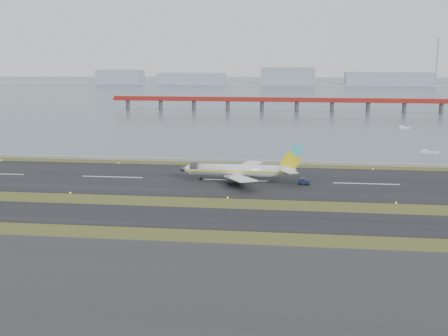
{
  "coord_description": "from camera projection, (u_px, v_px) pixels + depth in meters",
  "views": [
    {
      "loc": [
        17.09,
        -140.64,
        38.76
      ],
      "look_at": [
        -2.77,
        22.0,
        5.55
      ],
      "focal_mm": 45.0,
      "sensor_mm": 36.0,
      "label": 1
    }
  ],
  "objects": [
    {
      "name": "taxiway_strip",
      "position": [
        218.0,
        218.0,
        134.87
      ],
      "size": [
        1000.0,
        18.0,
        0.1
      ],
      "primitive_type": "cube",
      "color": "black",
      "rests_on": "ground"
    },
    {
      "name": "workboat_near",
      "position": [
        429.0,
        152.0,
        223.31
      ],
      "size": [
        7.51,
        3.63,
        1.75
      ],
      "rotation": [
        0.0,
        0.0,
        -0.2
      ],
      "color": "white",
      "rests_on": "ground"
    },
    {
      "name": "airliner",
      "position": [
        240.0,
        170.0,
        173.99
      ],
      "size": [
        38.52,
        32.89,
        12.8
      ],
      "color": "white",
      "rests_on": "ground"
    },
    {
      "name": "workboat_far",
      "position": [
        404.0,
        128.0,
        298.58
      ],
      "size": [
        7.3,
        4.95,
        1.7
      ],
      "rotation": [
        0.0,
        0.0,
        0.43
      ],
      "color": "white",
      "rests_on": "ground"
    },
    {
      "name": "runway_strip",
      "position": [
        236.0,
        180.0,
        175.73
      ],
      "size": [
        1000.0,
        45.0,
        0.1
      ],
      "primitive_type": "cube",
      "color": "black",
      "rests_on": "ground"
    },
    {
      "name": "pushback_tug",
      "position": [
        304.0,
        181.0,
        169.76
      ],
      "size": [
        3.6,
        2.51,
        2.11
      ],
      "rotation": [
        0.0,
        0.0,
        -0.2
      ],
      "color": "#16223C",
      "rests_on": "ground"
    },
    {
      "name": "far_shoreline",
      "position": [
        291.0,
        79.0,
        746.89
      ],
      "size": [
        1400.0,
        80.0,
        60.5
      ],
      "color": "#99A8B5",
      "rests_on": "ground"
    },
    {
      "name": "apron_strip",
      "position": [
        184.0,
        292.0,
        93.03
      ],
      "size": [
        1000.0,
        50.0,
        0.1
      ],
      "primitive_type": "cube",
      "color": "#2C2C2E",
      "rests_on": "ground"
    },
    {
      "name": "bay_water",
      "position": [
        277.0,
        92.0,
        594.06
      ],
      "size": [
        1400.0,
        800.0,
        1.3
      ],
      "primitive_type": "cube",
      "color": "#485A67",
      "rests_on": "ground"
    },
    {
      "name": "seawall",
      "position": [
        244.0,
        161.0,
        204.82
      ],
      "size": [
        1000.0,
        2.5,
        1.0
      ],
      "primitive_type": "cube",
      "color": "gray",
      "rests_on": "ground"
    },
    {
      "name": "red_pier",
      "position": [
        297.0,
        101.0,
        385.94
      ],
      "size": [
        260.0,
        5.0,
        10.2
      ],
      "color": "#A0231B",
      "rests_on": "ground"
    },
    {
      "name": "ground",
      "position": [
        224.0,
        206.0,
        146.55
      ],
      "size": [
        1000.0,
        1000.0,
        0.0
      ],
      "primitive_type": "plane",
      "color": "#304318",
      "rests_on": "ground"
    }
  ]
}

